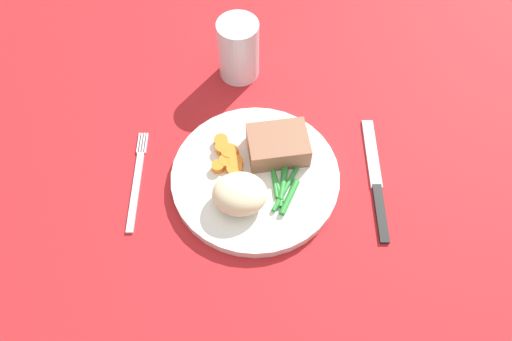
{
  "coord_description": "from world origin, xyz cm",
  "views": [
    {
      "loc": [
        2.18,
        -33.61,
        63.52
      ],
      "look_at": [
        2.08,
        1.99,
        4.6
      ],
      "focal_mm": 34.29,
      "sensor_mm": 36.0,
      "label": 1
    }
  ],
  "objects": [
    {
      "name": "dinner_plate",
      "position": [
        2.08,
        1.99,
        2.8
      ],
      "size": [
        24.13,
        24.13,
        1.6
      ],
      "primitive_type": "cylinder",
      "color": "white",
      "rests_on": "dining_table"
    },
    {
      "name": "water_glass",
      "position": [
        -0.59,
        22.89,
        6.39
      ],
      "size": [
        6.57,
        6.57,
        10.32
      ],
      "color": "silver",
      "rests_on": "dining_table"
    },
    {
      "name": "dining_table",
      "position": [
        0.0,
        0.0,
        1.0
      ],
      "size": [
        120.0,
        90.0,
        2.0
      ],
      "color": "red",
      "rests_on": "ground"
    },
    {
      "name": "knife",
      "position": [
        19.55,
        1.7,
        2.2
      ],
      "size": [
        1.7,
        20.5,
        0.64
      ],
      "rotation": [
        0.0,
        0.0,
        0.06
      ],
      "color": "black",
      "rests_on": "dining_table"
    },
    {
      "name": "meat_portion",
      "position": [
        5.34,
        5.79,
        5.39
      ],
      "size": [
        9.36,
        7.55,
        3.59
      ],
      "primitive_type": "cube",
      "rotation": [
        0.0,
        0.0,
        0.14
      ],
      "color": "#936047",
      "rests_on": "dinner_plate"
    },
    {
      "name": "carrot_slices",
      "position": [
        -1.87,
        4.53,
        4.19
      ],
      "size": [
        4.52,
        7.17,
        1.27
      ],
      "color": "orange",
      "rests_on": "dinner_plate"
    },
    {
      "name": "green_beans",
      "position": [
        6.01,
        0.12,
        3.97
      ],
      "size": [
        4.33,
        9.8,
        0.89
      ],
      "color": "#2D8C38",
      "rests_on": "dinner_plate"
    },
    {
      "name": "fork",
      "position": [
        -15.09,
        1.73,
        2.2
      ],
      "size": [
        1.44,
        16.6,
        0.4
      ],
      "rotation": [
        0.0,
        0.0,
        0.07
      ],
      "color": "silver",
      "rests_on": "dining_table"
    },
    {
      "name": "mashed_potatoes",
      "position": [
        -0.09,
        -2.36,
        5.72
      ],
      "size": [
        7.5,
        6.51,
        4.24
      ],
      "primitive_type": "ellipsoid",
      "color": "beige",
      "rests_on": "dinner_plate"
    }
  ]
}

